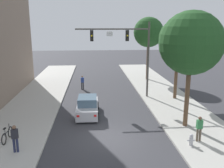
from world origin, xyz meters
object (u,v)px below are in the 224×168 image
at_px(car_lead_silver, 88,106).
at_px(pedestrian_sidewalk_right_walker, 199,128).
at_px(pedestrian_sidewalk_left_walker, 15,137).
at_px(fire_hydrant, 191,140).
at_px(pedestrian_crossing_road, 82,82).
at_px(bicycle_leaning, 7,135).
at_px(street_tree_nearest, 191,43).
at_px(street_tree_second, 178,39).
at_px(traffic_signal_mast, 128,46).
at_px(street_tree_third, 149,32).

distance_m(car_lead_silver, pedestrian_sidewalk_right_walker, 9.04).
relative_size(pedestrian_sidewalk_left_walker, fire_hydrant, 2.28).
xyz_separation_m(pedestrian_sidewalk_left_walker, pedestrian_sidewalk_right_walker, (11.05, 0.48, 0.00)).
bearing_deg(pedestrian_crossing_road, car_lead_silver, -85.02).
xyz_separation_m(bicycle_leaning, fire_hydrant, (11.35, -1.50, -0.03)).
distance_m(bicycle_leaning, street_tree_nearest, 13.41).
relative_size(pedestrian_sidewalk_left_walker, pedestrian_crossing_road, 1.00).
bearing_deg(fire_hydrant, car_lead_silver, 136.06).
bearing_deg(pedestrian_crossing_road, pedestrian_sidewalk_right_walker, -61.05).
xyz_separation_m(pedestrian_crossing_road, street_tree_second, (9.42, -4.76, 5.14)).
distance_m(pedestrian_sidewalk_left_walker, bicycle_leaning, 1.86).
relative_size(fire_hydrant, street_tree_nearest, 0.09).
relative_size(traffic_signal_mast, pedestrian_sidewalk_right_walker, 4.57).
bearing_deg(fire_hydrant, pedestrian_crossing_road, 116.03).
xyz_separation_m(pedestrian_sidewalk_right_walker, street_tree_nearest, (0.09, 2.48, 5.03)).
distance_m(car_lead_silver, bicycle_leaning, 6.81).
bearing_deg(street_tree_third, car_lead_silver, -121.71).
xyz_separation_m(traffic_signal_mast, bicycle_leaning, (-8.94, -9.15, -4.83)).
height_order(pedestrian_sidewalk_right_walker, street_tree_second, street_tree_second).
bearing_deg(bicycle_leaning, pedestrian_sidewalk_right_walker, -4.84).
relative_size(traffic_signal_mast, car_lead_silver, 1.76).
relative_size(fire_hydrant, street_tree_third, 0.09).
xyz_separation_m(car_lead_silver, pedestrian_crossing_road, (-0.73, 8.41, 0.19)).
bearing_deg(traffic_signal_mast, street_tree_second, -10.45).
relative_size(bicycle_leaning, street_tree_third, 0.21).
distance_m(pedestrian_sidewalk_left_walker, pedestrian_sidewalk_right_walker, 11.06).
bearing_deg(pedestrian_sidewalk_left_walker, car_lead_silver, 56.85).
bearing_deg(pedestrian_sidewalk_right_walker, street_tree_second, 80.02).
xyz_separation_m(pedestrian_sidewalk_left_walker, street_tree_nearest, (11.14, 2.96, 5.03)).
distance_m(traffic_signal_mast, street_tree_nearest, 8.35).
height_order(pedestrian_sidewalk_right_walker, street_tree_third, street_tree_third).
bearing_deg(street_tree_nearest, traffic_signal_mast, 112.49).
xyz_separation_m(pedestrian_sidewalk_right_walker, street_tree_second, (1.64, 9.30, 4.99)).
height_order(street_tree_nearest, street_tree_second, street_tree_nearest).
relative_size(bicycle_leaning, fire_hydrant, 2.46).
relative_size(pedestrian_sidewalk_right_walker, street_tree_third, 0.20).
distance_m(traffic_signal_mast, car_lead_silver, 7.59).
bearing_deg(fire_hydrant, street_tree_second, 76.68).
bearing_deg(traffic_signal_mast, pedestrian_sidewalk_right_walker, -73.10).
height_order(bicycle_leaning, street_tree_third, street_tree_third).
height_order(traffic_signal_mast, pedestrian_sidewalk_right_walker, traffic_signal_mast).
bearing_deg(car_lead_silver, street_tree_third, 58.29).
bearing_deg(bicycle_leaning, traffic_signal_mast, 45.69).
bearing_deg(pedestrian_sidewalk_right_walker, street_tree_nearest, 87.89).
distance_m(traffic_signal_mast, pedestrian_sidewalk_right_walker, 11.47).
distance_m(street_tree_second, street_tree_third, 9.18).
distance_m(fire_hydrant, street_tree_second, 11.48).
xyz_separation_m(car_lead_silver, fire_hydrant, (6.37, -6.14, -0.22)).
distance_m(pedestrian_sidewalk_right_walker, street_tree_third, 19.22).
relative_size(car_lead_silver, street_tree_third, 0.52).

